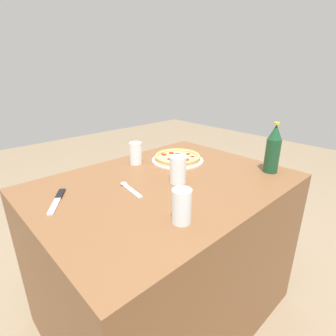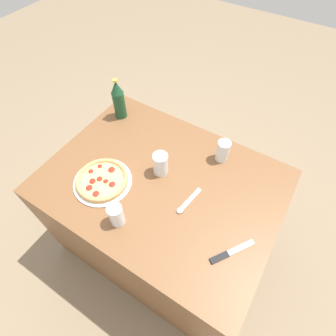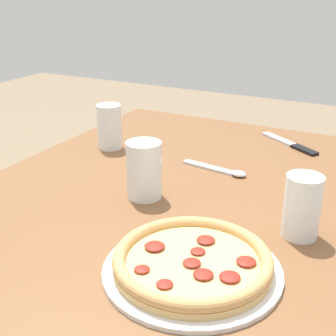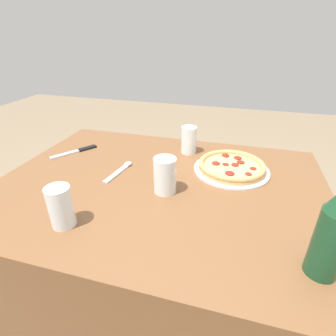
% 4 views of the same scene
% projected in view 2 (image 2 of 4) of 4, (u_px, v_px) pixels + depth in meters
% --- Properties ---
extents(ground_plane, '(8.00, 8.00, 0.00)m').
position_uv_depth(ground_plane, '(164.00, 240.00, 1.90)').
color(ground_plane, '#847056').
extents(table, '(1.14, 0.85, 0.76)m').
position_uv_depth(table, '(163.00, 216.00, 1.59)').
color(table, brown).
rests_on(table, ground_plane).
extents(pizza_veggie, '(0.28, 0.28, 0.04)m').
position_uv_depth(pizza_veggie, '(102.00, 180.00, 1.26)').
color(pizza_veggie, silver).
rests_on(pizza_veggie, table).
extents(glass_cola, '(0.07, 0.07, 0.12)m').
position_uv_depth(glass_cola, '(223.00, 151.00, 1.32)').
color(glass_cola, white).
rests_on(glass_cola, table).
extents(glass_iced_tea, '(0.07, 0.07, 0.12)m').
position_uv_depth(glass_iced_tea, '(161.00, 165.00, 1.27)').
color(glass_iced_tea, white).
rests_on(glass_iced_tea, table).
extents(glass_mango_juice, '(0.07, 0.07, 0.12)m').
position_uv_depth(glass_mango_juice, '(116.00, 215.00, 1.11)').
color(glass_mango_juice, white).
rests_on(glass_mango_juice, table).
extents(beer_bottle, '(0.07, 0.07, 0.25)m').
position_uv_depth(beer_bottle, '(119.00, 100.00, 1.47)').
color(beer_bottle, '#194728').
rests_on(beer_bottle, table).
extents(knife, '(0.14, 0.18, 0.01)m').
position_uv_depth(knife, '(230.00, 252.00, 1.07)').
color(knife, black).
rests_on(knife, table).
extents(spoon, '(0.05, 0.17, 0.01)m').
position_uv_depth(spoon, '(186.00, 204.00, 1.20)').
color(spoon, silver).
rests_on(spoon, table).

